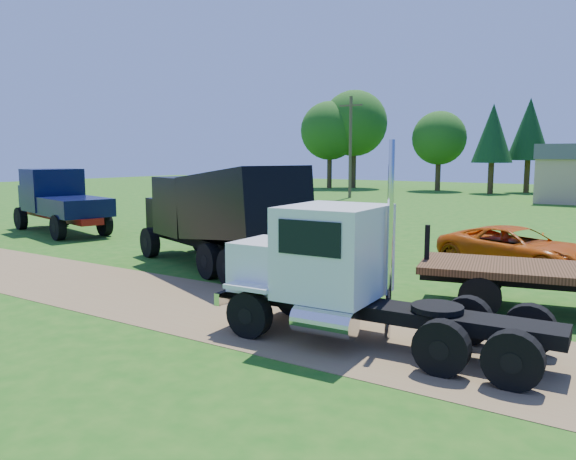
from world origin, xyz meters
The scene contains 9 objects.
ground centered at (0.00, 0.00, 0.00)m, with size 140.00×140.00×0.00m, color #1B5A13.
dirt_track centered at (0.00, 0.00, 0.01)m, with size 120.00×4.20×0.01m, color brown.
white_semi_tractor centered at (3.77, -0.30, 1.40)m, with size 6.88×2.62×4.11m.
black_dump_truck centered at (-3.02, 3.96, 1.93)m, with size 8.19×4.97×3.51m.
navy_truck centered at (-15.64, 6.55, 1.60)m, with size 7.35×4.04×3.13m.
orange_pickup centered at (5.42, 9.27, 0.71)m, with size 2.37×5.13×1.43m, color #C84F09.
spectator_a centered at (3.62, -0.05, 0.87)m, with size 0.63×0.42×1.74m, color #999999.
spectator_b centered at (1.19, 5.09, 0.88)m, with size 0.86×0.67×1.76m, color #999999.
tree_row centered at (2.18, 49.77, 6.92)m, with size 55.57×11.69×11.64m.
Camera 1 is at (9.20, -10.37, 3.79)m, focal length 35.00 mm.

